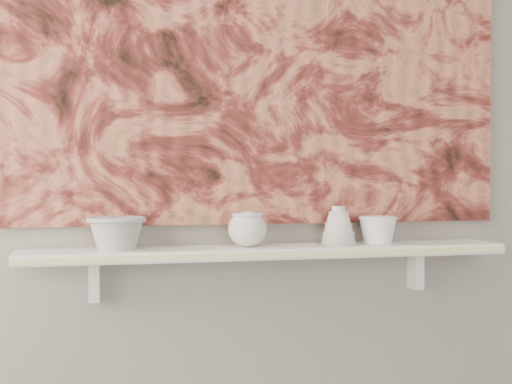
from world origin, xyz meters
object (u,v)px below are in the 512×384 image
object	(u,v)px
painting	(262,38)
bowl_white	(378,230)
cup_cream	(247,229)
shelf	(269,251)
bowl_grey	(117,233)
bell_vessel	(338,225)

from	to	relation	value
painting	bowl_white	xyz separation A→B (m)	(0.34, -0.08, -0.57)
cup_cream	bowl_white	bearing A→B (deg)	0.00
shelf	cup_cream	world-z (taller)	cup_cream
shelf	bowl_white	size ratio (longest dim) A/B	12.23
bowl_grey	bell_vessel	size ratio (longest dim) A/B	1.42
bowl_grey	cup_cream	xyz separation A→B (m)	(0.37, 0.00, 0.00)
painting	bell_vessel	world-z (taller)	painting
cup_cream	bell_vessel	distance (m)	0.27
bell_vessel	bowl_white	distance (m)	0.13
bell_vessel	bowl_white	xyz separation A→B (m)	(0.12, 0.00, -0.02)
bell_vessel	bowl_white	size ratio (longest dim) A/B	1.00
bowl_grey	bowl_white	distance (m)	0.76
bowl_white	bowl_grey	bearing A→B (deg)	180.00
shelf	bell_vessel	world-z (taller)	bell_vessel
shelf	cup_cream	bearing A→B (deg)	180.00
shelf	painting	distance (m)	0.63
shelf	painting	size ratio (longest dim) A/B	0.93
cup_cream	bowl_white	xyz separation A→B (m)	(0.40, 0.00, -0.01)
cup_cream	bowl_white	world-z (taller)	cup_cream
bowl_grey	cup_cream	bearing A→B (deg)	0.00
shelf	bell_vessel	xyz separation A→B (m)	(0.21, 0.00, 0.07)
painting	bell_vessel	bearing A→B (deg)	-20.85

